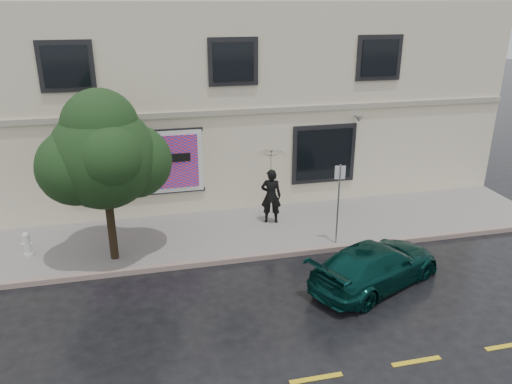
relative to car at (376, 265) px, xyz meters
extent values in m
plane|color=black|center=(-2.68, 0.50, -0.58)|extent=(90.00, 90.00, 0.00)
cube|color=gray|center=(-2.68, 3.75, -0.50)|extent=(20.00, 3.50, 0.15)
cube|color=gray|center=(-2.68, 2.00, -0.50)|extent=(20.00, 0.18, 0.16)
cube|color=gold|center=(-2.68, -3.00, -0.57)|extent=(19.00, 0.12, 0.01)
cube|color=beige|center=(-2.68, 9.50, 2.92)|extent=(20.00, 8.00, 7.00)
cube|color=#9E9984|center=(-2.68, 5.46, 3.02)|extent=(20.00, 0.12, 0.18)
cube|color=black|center=(0.52, 5.46, 1.37)|extent=(2.30, 0.10, 2.10)
cube|color=black|center=(0.52, 5.40, 1.37)|extent=(2.00, 0.05, 1.80)
cube|color=black|center=(-7.68, 5.40, 4.62)|extent=(1.30, 0.05, 1.20)
cube|color=black|center=(-2.68, 5.40, 4.62)|extent=(1.30, 0.05, 1.20)
cube|color=black|center=(2.32, 5.40, 4.62)|extent=(1.30, 0.05, 1.20)
cube|color=white|center=(-5.88, 5.43, 1.47)|extent=(4.20, 0.06, 2.10)
cube|color=#FB3743|center=(-5.88, 5.39, 1.47)|extent=(3.90, 0.04, 1.80)
cube|color=black|center=(-5.88, 5.46, 0.42)|extent=(4.30, 0.10, 0.10)
cube|color=black|center=(-5.88, 5.46, 2.52)|extent=(4.30, 0.10, 0.10)
cube|color=black|center=(-5.88, 5.36, 1.62)|extent=(3.40, 0.02, 0.28)
imported|color=#08322E|center=(0.00, 0.00, 0.00)|extent=(4.33, 3.25, 1.15)
imported|color=black|center=(-1.75, 4.14, 0.49)|extent=(0.76, 0.61, 1.83)
imported|color=black|center=(-1.75, 4.14, 1.80)|extent=(1.38, 1.38, 0.79)
cylinder|color=black|center=(-6.71, 2.75, 0.64)|extent=(0.23, 0.23, 2.12)
sphere|color=black|center=(-6.71, 2.75, 2.58)|extent=(2.79, 2.79, 2.79)
cylinder|color=silver|center=(-9.13, 3.50, -0.39)|extent=(0.28, 0.28, 0.07)
cylinder|color=silver|center=(-9.13, 3.50, -0.10)|extent=(0.20, 0.20, 0.51)
sphere|color=silver|center=(-9.13, 3.50, 0.19)|extent=(0.20, 0.20, 0.20)
cylinder|color=silver|center=(-9.13, 3.50, -0.08)|extent=(0.30, 0.09, 0.09)
cylinder|color=#93969B|center=(-0.22, 2.20, 0.82)|extent=(0.05, 0.05, 2.49)
cube|color=silver|center=(-0.22, 2.20, 1.83)|extent=(0.30, 0.08, 0.40)
camera|label=1|loc=(-5.64, -10.42, 6.46)|focal=35.00mm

